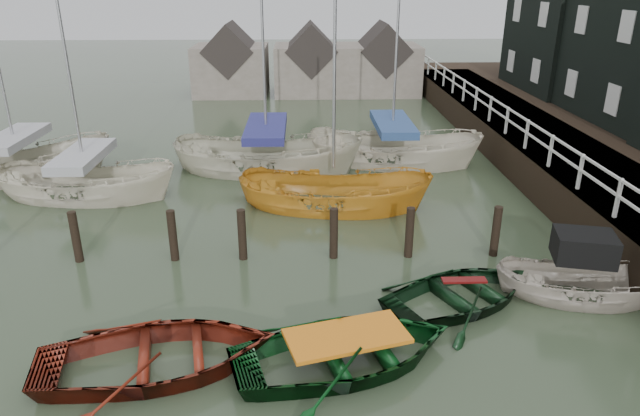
{
  "coord_description": "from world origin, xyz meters",
  "views": [
    {
      "loc": [
        0.41,
        -10.57,
        6.95
      ],
      "look_at": [
        0.84,
        3.07,
        1.4
      ],
      "focal_mm": 32.0,
      "sensor_mm": 36.0,
      "label": 1
    }
  ],
  "objects_px": {
    "sailboat_b": "(268,169)",
    "motorboat": "(579,294)",
    "sailboat_a": "(89,195)",
    "sailboat_e": "(21,176)",
    "rowboat_red": "(161,369)",
    "rowboat_dkgreen": "(462,303)",
    "sailboat_d": "(391,162)",
    "rowboat_green": "(346,365)",
    "sailboat_c": "(333,206)"
  },
  "relations": [
    {
      "from": "sailboat_b",
      "to": "motorboat",
      "type": "bearing_deg",
      "value": -133.37
    },
    {
      "from": "sailboat_a",
      "to": "sailboat_e",
      "type": "distance_m",
      "value": 3.78
    },
    {
      "from": "rowboat_red",
      "to": "rowboat_dkgreen",
      "type": "distance_m",
      "value": 6.73
    },
    {
      "from": "rowboat_red",
      "to": "motorboat",
      "type": "height_order",
      "value": "motorboat"
    },
    {
      "from": "rowboat_red",
      "to": "sailboat_d",
      "type": "distance_m",
      "value": 14.25
    },
    {
      "from": "rowboat_red",
      "to": "rowboat_green",
      "type": "height_order",
      "value": "rowboat_red"
    },
    {
      "from": "motorboat",
      "to": "sailboat_a",
      "type": "xyz_separation_m",
      "value": [
        -13.69,
        7.05,
        -0.05
      ]
    },
    {
      "from": "rowboat_dkgreen",
      "to": "motorboat",
      "type": "bearing_deg",
      "value": -113.51
    },
    {
      "from": "motorboat",
      "to": "sailboat_d",
      "type": "xyz_separation_m",
      "value": [
        -2.85,
        10.47,
        -0.05
      ]
    },
    {
      "from": "rowboat_red",
      "to": "rowboat_green",
      "type": "relative_size",
      "value": 1.02
    },
    {
      "from": "sailboat_a",
      "to": "motorboat",
      "type": "bearing_deg",
      "value": -109.44
    },
    {
      "from": "rowboat_red",
      "to": "sailboat_c",
      "type": "xyz_separation_m",
      "value": [
        3.74,
        8.18,
        0.01
      ]
    },
    {
      "from": "sailboat_a",
      "to": "sailboat_c",
      "type": "height_order",
      "value": "sailboat_a"
    },
    {
      "from": "motorboat",
      "to": "sailboat_b",
      "type": "distance_m",
      "value": 12.39
    },
    {
      "from": "rowboat_green",
      "to": "sailboat_b",
      "type": "relative_size",
      "value": 0.38
    },
    {
      "from": "sailboat_c",
      "to": "sailboat_e",
      "type": "relative_size",
      "value": 1.03
    },
    {
      "from": "motorboat",
      "to": "sailboat_b",
      "type": "height_order",
      "value": "sailboat_b"
    },
    {
      "from": "rowboat_red",
      "to": "sailboat_d",
      "type": "height_order",
      "value": "sailboat_d"
    },
    {
      "from": "sailboat_b",
      "to": "sailboat_e",
      "type": "bearing_deg",
      "value": 101.43
    },
    {
      "from": "motorboat",
      "to": "sailboat_d",
      "type": "height_order",
      "value": "sailboat_d"
    },
    {
      "from": "rowboat_green",
      "to": "sailboat_d",
      "type": "height_order",
      "value": "sailboat_d"
    },
    {
      "from": "motorboat",
      "to": "sailboat_a",
      "type": "relative_size",
      "value": 0.34
    },
    {
      "from": "rowboat_green",
      "to": "sailboat_b",
      "type": "height_order",
      "value": "sailboat_b"
    },
    {
      "from": "rowboat_red",
      "to": "sailboat_b",
      "type": "distance_m",
      "value": 12.05
    },
    {
      "from": "rowboat_green",
      "to": "sailboat_a",
      "type": "distance_m",
      "value": 12.34
    },
    {
      "from": "rowboat_green",
      "to": "sailboat_a",
      "type": "height_order",
      "value": "sailboat_a"
    },
    {
      "from": "rowboat_red",
      "to": "sailboat_e",
      "type": "height_order",
      "value": "sailboat_e"
    },
    {
      "from": "rowboat_red",
      "to": "rowboat_green",
      "type": "xyz_separation_m",
      "value": [
        3.56,
        0.03,
        0.0
      ]
    },
    {
      "from": "rowboat_red",
      "to": "sailboat_c",
      "type": "height_order",
      "value": "sailboat_c"
    },
    {
      "from": "rowboat_dkgreen",
      "to": "sailboat_d",
      "type": "height_order",
      "value": "sailboat_d"
    },
    {
      "from": "motorboat",
      "to": "sailboat_a",
      "type": "distance_m",
      "value": 15.4
    },
    {
      "from": "motorboat",
      "to": "sailboat_d",
      "type": "bearing_deg",
      "value": 28.44
    },
    {
      "from": "motorboat",
      "to": "sailboat_e",
      "type": "relative_size",
      "value": 0.42
    },
    {
      "from": "motorboat",
      "to": "sailboat_a",
      "type": "bearing_deg",
      "value": 76.0
    },
    {
      "from": "sailboat_d",
      "to": "sailboat_e",
      "type": "distance_m",
      "value": 14.09
    },
    {
      "from": "sailboat_a",
      "to": "sailboat_b",
      "type": "xyz_separation_m",
      "value": [
        5.93,
        2.61,
        -0.01
      ]
    },
    {
      "from": "sailboat_d",
      "to": "rowboat_green",
      "type": "bearing_deg",
      "value": -176.46
    },
    {
      "from": "rowboat_green",
      "to": "sailboat_c",
      "type": "relative_size",
      "value": 0.44
    },
    {
      "from": "sailboat_a",
      "to": "sailboat_d",
      "type": "distance_m",
      "value": 11.37
    },
    {
      "from": "rowboat_green",
      "to": "sailboat_d",
      "type": "xyz_separation_m",
      "value": [
        2.75,
        12.75,
        0.06
      ]
    },
    {
      "from": "rowboat_red",
      "to": "sailboat_a",
      "type": "xyz_separation_m",
      "value": [
        -4.53,
        9.35,
        0.07
      ]
    },
    {
      "from": "rowboat_red",
      "to": "rowboat_dkgreen",
      "type": "relative_size",
      "value": 1.15
    },
    {
      "from": "sailboat_b",
      "to": "sailboat_d",
      "type": "relative_size",
      "value": 0.87
    },
    {
      "from": "motorboat",
      "to": "sailboat_e",
      "type": "bearing_deg",
      "value": 74.91
    },
    {
      "from": "rowboat_red",
      "to": "sailboat_c",
      "type": "distance_m",
      "value": 9.0
    },
    {
      "from": "motorboat",
      "to": "sailboat_b",
      "type": "bearing_deg",
      "value": 52.0
    },
    {
      "from": "sailboat_d",
      "to": "sailboat_e",
      "type": "bearing_deg",
      "value": 111.35
    },
    {
      "from": "rowboat_green",
      "to": "motorboat",
      "type": "xyz_separation_m",
      "value": [
        5.6,
        2.28,
        0.11
      ]
    },
    {
      "from": "rowboat_dkgreen",
      "to": "sailboat_a",
      "type": "height_order",
      "value": "sailboat_a"
    },
    {
      "from": "rowboat_dkgreen",
      "to": "rowboat_red",
      "type": "bearing_deg",
      "value": 82.59
    }
  ]
}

